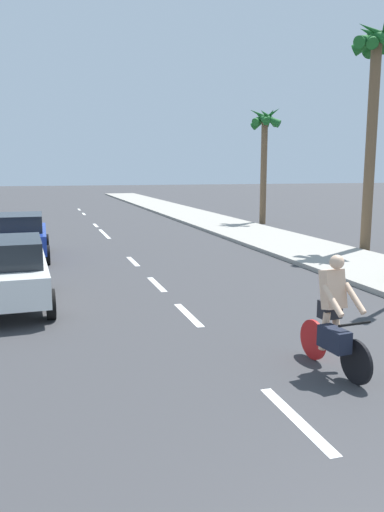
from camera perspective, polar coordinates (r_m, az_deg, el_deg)
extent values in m
plane|color=#38383A|center=(21.97, -9.00, 1.60)|extent=(160.00, 160.00, 0.00)
cube|color=#9E998E|center=(25.66, 5.52, 3.00)|extent=(3.60, 80.00, 0.14)
cube|color=white|center=(6.73, 11.74, -17.63)|extent=(0.16, 1.80, 0.01)
cube|color=white|center=(10.85, -0.42, -6.68)|extent=(0.16, 1.80, 0.01)
cube|color=white|center=(13.70, -4.03, -3.21)|extent=(0.16, 1.80, 0.01)
cube|color=white|center=(17.17, -6.72, -0.61)|extent=(0.16, 1.80, 0.01)
cube|color=white|center=(23.86, -9.64, 2.24)|extent=(0.16, 1.80, 0.01)
cube|color=white|center=(25.72, -10.18, 2.76)|extent=(0.16, 1.80, 0.01)
cube|color=white|center=(28.63, -10.88, 3.44)|extent=(0.16, 1.80, 0.01)
cube|color=white|center=(36.26, -12.18, 4.69)|extent=(0.16, 1.80, 0.01)
cube|color=white|center=(40.32, -12.68, 5.17)|extent=(0.16, 1.80, 0.01)
cylinder|color=black|center=(7.79, 18.12, -11.37)|extent=(0.11, 0.66, 0.66)
cylinder|color=red|center=(8.57, 13.58, -9.21)|extent=(0.11, 0.66, 0.66)
cube|color=black|center=(8.11, 15.79, -9.05)|extent=(0.12, 0.94, 0.04)
cylinder|color=black|center=(8.20, 14.97, -7.05)|extent=(0.03, 0.03, 0.48)
cube|color=black|center=(7.67, 17.96, -7.35)|extent=(0.56, 0.08, 0.03)
cube|color=beige|center=(7.97, 15.70, -3.63)|extent=(0.37, 0.34, 0.63)
sphere|color=beige|center=(7.83, 16.11, -0.66)|extent=(0.22, 0.22, 0.22)
cube|color=black|center=(8.09, 15.37, -5.83)|extent=(0.34, 0.25, 0.28)
cube|color=black|center=(7.73, 15.84, -9.06)|extent=(0.28, 0.54, 0.32)
cylinder|color=beige|center=(8.21, 16.17, -7.97)|extent=(0.14, 0.32, 0.62)
cylinder|color=beige|center=(8.07, 14.81, -8.22)|extent=(0.13, 0.21, 0.63)
cylinder|color=beige|center=(7.91, 17.98, -4.58)|extent=(0.13, 0.49, 0.41)
cylinder|color=beige|center=(7.67, 15.67, -4.92)|extent=(0.13, 0.49, 0.41)
cube|color=white|center=(12.15, -20.21, -2.17)|extent=(1.84, 4.14, 0.64)
cube|color=black|center=(11.84, -20.40, 0.48)|extent=(1.58, 2.17, 0.56)
cylinder|color=black|center=(13.58, -16.36, -2.34)|extent=(0.20, 0.65, 0.64)
cylinder|color=black|center=(10.88, -15.73, -5.28)|extent=(0.20, 0.65, 0.64)
cube|color=#1E389E|center=(18.57, -19.07, 1.85)|extent=(1.89, 4.44, 0.64)
cube|color=black|center=(18.28, -19.21, 3.62)|extent=(1.65, 2.31, 0.56)
cylinder|color=black|center=(20.09, -16.20, 1.50)|extent=(0.18, 0.64, 0.64)
cylinder|color=black|center=(17.11, -16.11, 0.12)|extent=(0.18, 0.64, 0.64)
cylinder|color=brown|center=(20.21, 19.63, 11.77)|extent=(0.39, 0.39, 7.95)
cone|color=#195B23|center=(20.89, 20.85, 22.24)|extent=(0.51, 1.89, 1.28)
cone|color=#195B23|center=(20.97, 20.29, 22.22)|extent=(1.58, 1.55, 1.24)
cone|color=#195B23|center=(20.87, 19.67, 22.32)|extent=(1.86, 1.14, 1.07)
cone|color=#195B23|center=(20.72, 19.54, 22.42)|extent=(1.00, 1.27, 1.24)
cone|color=#195B23|center=(20.50, 20.02, 22.54)|extent=(1.03, 1.40, 1.20)
cone|color=#195B23|center=(20.52, 20.65, 22.49)|extent=(1.87, 0.73, 1.09)
cylinder|color=brown|center=(29.10, 8.13, 9.62)|extent=(0.36, 0.36, 6.10)
cone|color=#195B23|center=(29.31, 8.76, 15.29)|extent=(0.58, 1.44, 1.14)
cone|color=#195B23|center=(29.48, 8.40, 15.27)|extent=(1.57, 1.51, 1.44)
cone|color=#195B23|center=(29.40, 7.89, 15.29)|extent=(1.44, 1.02, 1.07)
cone|color=#195B23|center=(29.10, 7.86, 15.35)|extent=(0.62, 1.39, 1.04)
cone|color=#195B23|center=(28.99, 8.23, 15.36)|extent=(1.75, 1.40, 1.33)
cone|color=#195B23|center=(29.08, 8.67, 15.34)|extent=(1.76, 1.30, 1.08)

